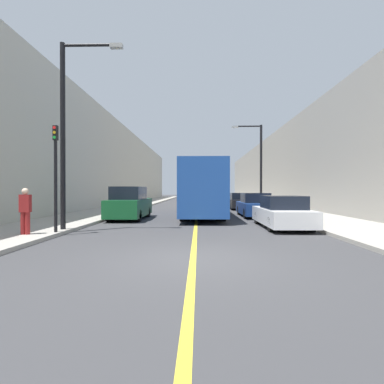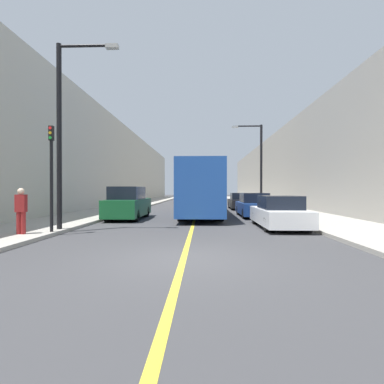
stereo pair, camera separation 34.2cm
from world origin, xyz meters
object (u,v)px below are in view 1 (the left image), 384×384
parked_suv_left (130,204)px  car_right_far (239,202)px  car_right_near (282,213)px  street_lamp_right (258,161)px  bus (202,189)px  pedestrian (25,210)px  car_right_mid (255,206)px  traffic_light (56,174)px  street_lamp_left (68,123)px

parked_suv_left → car_right_far: bearing=50.7°
car_right_near → street_lamp_right: 11.94m
parked_suv_left → car_right_far: size_ratio=1.07×
bus → pedestrian: bearing=-123.2°
street_lamp_right → pedestrian: bearing=-127.4°
street_lamp_right → pedestrian: 18.60m
car_right_mid → traffic_light: (-8.97, -8.27, 1.63)m
car_right_far → traffic_light: (-9.01, -15.86, 1.66)m
parked_suv_left → street_lamp_right: (9.04, 7.51, 3.27)m
bus → traffic_light: 10.74m
street_lamp_left → traffic_light: bearing=-98.1°
car_right_mid → traffic_light: traffic_light is taller
car_right_mid → street_lamp_left: size_ratio=0.63×
car_right_near → car_right_far: bearing=90.7°
parked_suv_left → car_right_near: 8.76m
pedestrian → car_right_far: bearing=59.2°
parked_suv_left → pedestrian: parked_suv_left is taller
car_right_mid → car_right_far: bearing=89.7°
car_right_far → car_right_near: bearing=-89.3°
traffic_light → pedestrian: bearing=-142.4°
street_lamp_left → traffic_light: size_ratio=1.87×
pedestrian → traffic_light: bearing=37.6°
car_right_near → pedestrian: bearing=-162.1°
parked_suv_left → traffic_light: bearing=-101.4°
street_lamp_left → traffic_light: 2.25m
car_right_near → traffic_light: (-9.16, -2.60, 1.66)m
street_lamp_right → traffic_light: (-10.33, -13.95, -1.83)m
bus → parked_suv_left: bus is taller
bus → street_lamp_left: 10.30m
street_lamp_left → pedestrian: 3.82m
street_lamp_left → street_lamp_right: street_lamp_left is taller
car_right_mid → car_right_far: car_right_mid is taller
bus → street_lamp_right: bearing=45.4°
street_lamp_left → pedestrian: street_lamp_left is taller
car_right_mid → street_lamp_left: (-8.86, -7.45, 3.72)m
bus → car_right_near: 7.55m
parked_suv_left → pedestrian: 7.36m
bus → car_right_far: bus is taller
parked_suv_left → street_lamp_right: 12.20m
street_lamp_right → pedestrian: street_lamp_right is taller
bus → parked_suv_left: 5.16m
bus → street_lamp_left: (-5.47, -8.33, 2.61)m
car_right_near → street_lamp_right: bearing=84.1°
traffic_light → car_right_near: bearing=15.8°
bus → pedestrian: size_ratio=7.25×
car_right_near → parked_suv_left: bearing=153.9°
car_right_far → traffic_light: bearing=-119.6°
car_right_far → street_lamp_right: size_ratio=0.64×
car_right_near → street_lamp_left: size_ratio=0.62×
traffic_light → pedestrian: 1.67m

